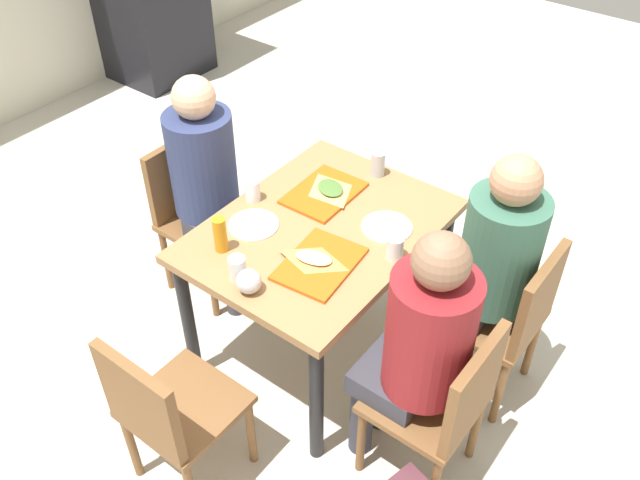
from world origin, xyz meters
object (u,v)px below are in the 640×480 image
condiment_bottle (220,234)px  plastic_cup_c (237,268)px  person_far_side (209,177)px  tray_red_near (320,264)px  person_in_red (419,341)px  pizza_slice_a (314,259)px  main_table (320,244)px  foil_bundle (249,281)px  paper_plate_near_edge (387,227)px  chair_left_end (166,411)px  tray_red_far (324,193)px  chair_far_side (195,207)px  paper_plate_center (253,225)px  pizza_slice_b (330,189)px  plastic_cup_a (252,190)px  plastic_cup_b (395,248)px  chair_near_right (510,315)px  person_in_brown_jacket (490,259)px  soda_can (378,164)px

condiment_bottle → plastic_cup_c: bearing=-116.4°
person_far_side → tray_red_near: person_far_side is taller
person_in_red → pizza_slice_a: 0.55m
main_table → foil_bundle: foil_bundle is taller
paper_plate_near_edge → condiment_bottle: 0.71m
person_in_red → plastic_cup_c: person_in_red is taller
chair_left_end → tray_red_far: (1.14, 0.13, 0.28)m
main_table → chair_far_side: chair_far_side is taller
paper_plate_center → tray_red_far: bearing=-16.2°
person_far_side → pizza_slice_b: (0.22, -0.56, 0.05)m
main_table → person_in_red: bearing=-112.8°
main_table → plastic_cup_a: 0.39m
main_table → pizza_slice_a: (-0.20, -0.12, 0.13)m
chair_left_end → plastic_cup_b: bearing=-20.3°
chair_far_side → paper_plate_near_edge: 1.09m
main_table → chair_near_right: size_ratio=1.34×
chair_near_right → person_in_brown_jacket: size_ratio=0.67×
tray_red_near → paper_plate_near_edge: size_ratio=1.64×
chair_far_side → tray_red_near: (-0.20, -0.96, 0.28)m
tray_red_far → foil_bundle: 0.69m
person_in_red → plastic_cup_a: (0.25, 1.03, 0.08)m
chair_near_right → soda_can: size_ratio=6.84×
paper_plate_center → plastic_cup_c: (-0.28, -0.17, 0.05)m
person_far_side → foil_bundle: bearing=-124.7°
main_table → chair_far_side: (0.00, 0.81, -0.17)m
person_far_side → paper_plate_near_edge: person_far_side is taller
chair_far_side → paper_plate_center: 0.66m
tray_red_near → pizza_slice_a: bearing=102.4°
plastic_cup_a → paper_plate_near_edge: bearing=-71.7°
pizza_slice_b → plastic_cup_b: (-0.19, -0.47, 0.03)m
person_in_red → condiment_bottle: size_ratio=7.78×
chair_far_side → person_in_brown_jacket: bearing=-79.2°
main_table → person_in_brown_jacket: 0.73m
chair_near_right → chair_far_side: 1.64m
person_in_red → tray_red_near: size_ratio=3.46×
chair_far_side → pizza_slice_a: (-0.20, -0.93, 0.30)m
chair_far_side → paper_plate_near_edge: chair_far_side is taller
plastic_cup_b → plastic_cup_c: bearing=138.4°
person_in_red → plastic_cup_c: 0.75m
person_far_side → condiment_bottle: size_ratio=7.78×
paper_plate_near_edge → pizza_slice_a: 0.39m
tray_red_far → tray_red_near: bearing=-145.0°
chair_far_side → tray_red_far: chair_far_side is taller
chair_near_right → plastic_cup_c: size_ratio=8.35×
person_in_brown_jacket → foil_bundle: bearing=139.5°
tray_red_near → chair_left_end: bearing=168.8°
person_in_brown_jacket → soda_can: person_in_brown_jacket is taller
tray_red_near → soda_can: (0.67, 0.17, 0.05)m
person_in_red → plastic_cup_b: person_in_red is taller
foil_bundle → paper_plate_center: bearing=39.5°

